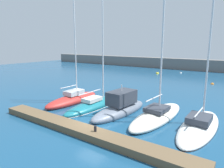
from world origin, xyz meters
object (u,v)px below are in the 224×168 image
Objects in this scene: mooring_buoy_orange at (212,84)px; dock_bollard at (95,129)px; sailboat_red_nearest at (73,99)px; motorboat_slate_third at (120,107)px; sailboat_teal_second at (96,103)px; sailboat_ivory_fourth at (157,115)px; mooring_buoy_white at (181,73)px; sailboat_white_fifth at (199,126)px; mooring_buoy_yellow at (157,74)px.

dock_bollard reaches higher than mooring_buoy_orange.
sailboat_red_nearest reaches higher than motorboat_slate_third.
motorboat_slate_third is at bearing -90.36° from sailboat_red_nearest.
sailboat_teal_second is at bearing 129.04° from dock_bollard.
sailboat_ivory_fourth reaches higher than mooring_buoy_white.
sailboat_white_fifth is 27.39× the size of mooring_buoy_orange.
mooring_buoy_yellow is 35.89m from dock_bollard.
sailboat_white_fifth is at bearing -81.10° from motorboat_slate_third.
sailboat_white_fifth is at bearing -61.24° from mooring_buoy_yellow.
sailboat_teal_second reaches higher than sailboat_white_fifth.
sailboat_white_fifth is (11.09, 0.15, -0.09)m from sailboat_teal_second.
sailboat_teal_second is 1.20× the size of sailboat_ivory_fourth.
sailboat_teal_second reaches higher than sailboat_ivory_fourth.
motorboat_slate_third is 15.93× the size of mooring_buoy_white.
sailboat_red_nearest is at bearing -118.60° from mooring_buoy_orange.
sailboat_ivory_fourth is at bearing 88.49° from sailboat_white_fifth.
mooring_buoy_orange is (8.79, -11.03, 0.00)m from mooring_buoy_white.
sailboat_ivory_fourth reaches higher than motorboat_slate_third.
mooring_buoy_yellow reaches higher than mooring_buoy_orange.
sailboat_ivory_fourth is 35.14× the size of dock_bollard.
mooring_buoy_white is at bearing 10.90° from motorboat_slate_third.
sailboat_ivory_fourth reaches higher than sailboat_red_nearest.
sailboat_white_fifth is 32.13m from mooring_buoy_yellow.
sailboat_teal_second is 24.93× the size of mooring_buoy_yellow.
sailboat_white_fifth is 21.53m from mooring_buoy_orange.
sailboat_red_nearest is 0.94× the size of sailboat_ivory_fourth.
sailboat_white_fifth reaches higher than mooring_buoy_white.
sailboat_red_nearest is at bearing 96.25° from sailboat_ivory_fourth.
sailboat_red_nearest reaches higher than mooring_buoy_yellow.
sailboat_teal_second is (3.29, 0.43, -0.11)m from sailboat_red_nearest.
sailboat_white_fifth is (14.37, 0.58, -0.19)m from sailboat_red_nearest.
mooring_buoy_orange is at bearing 82.65° from dock_bollard.
sailboat_red_nearest reaches higher than dock_bollard.
motorboat_slate_third is at bearing 104.75° from dock_bollard.
mooring_buoy_white is 14.11m from mooring_buoy_orange.
sailboat_teal_second reaches higher than mooring_buoy_yellow.
sailboat_ivory_fourth is at bearing 71.43° from dock_bollard.
mooring_buoy_orange is 14.72m from mooring_buoy_yellow.
sailboat_white_fifth is 34.96× the size of dock_bollard.
mooring_buoy_white is at bearing 15.43° from sailboat_ivory_fourth.
sailboat_white_fifth reaches higher than sailboat_red_nearest.
dock_bollard is at bearing -140.86° from sailboat_teal_second.
sailboat_white_fifth reaches higher than mooring_buoy_orange.
sailboat_white_fifth is at bearing -83.63° from mooring_buoy_orange.
sailboat_white_fifth is 20.72× the size of mooring_buoy_yellow.
dock_bollard is at bearing -74.69° from mooring_buoy_yellow.
sailboat_ivory_fourth reaches higher than sailboat_white_fifth.
sailboat_ivory_fourth is 3.78m from sailboat_white_fifth.
mooring_buoy_white is at bearing 128.56° from mooring_buoy_orange.
mooring_buoy_white is 0.92× the size of mooring_buoy_orange.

